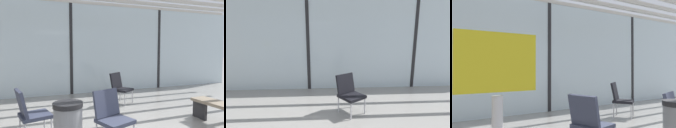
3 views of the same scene
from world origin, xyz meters
TOP-DOWN VIEW (x-y plane):
  - glass_curtain_wall at (0.00, 5.20)m, footprint 14.00×0.08m
  - window_mullion_1 at (0.00, 5.20)m, footprint 0.10×0.12m
  - window_mullion_2 at (3.50, 5.20)m, footprint 0.10×0.12m
  - parked_airplane at (-0.84, 9.94)m, footprint 11.17×4.17m
  - lounge_chair_1 at (1.09, 3.49)m, footprint 0.69×0.70m

SIDE VIEW (x-z plane):
  - lounge_chair_1 at x=1.09m, z-range 0.06..0.93m
  - glass_curtain_wall at x=0.00m, z-range 0.00..3.10m
  - window_mullion_1 at x=0.00m, z-range 0.00..3.10m
  - window_mullion_2 at x=3.50m, z-range 0.00..3.10m
  - parked_airplane at x=-0.84m, z-range 0.00..4.17m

